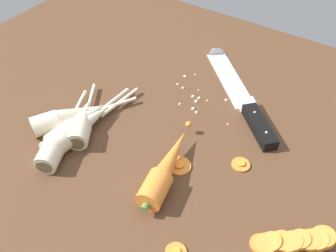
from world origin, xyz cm
name	(u,v)px	position (x,y,z in cm)	size (l,w,h in cm)	color
ground_plane	(174,133)	(0.00, 0.00, -2.00)	(120.00, 90.00, 4.00)	brown
chefs_knife	(236,89)	(5.34, 16.33, 0.65)	(27.46, 26.37, 4.18)	silver
whole_carrot	(166,168)	(5.60, -11.00, 2.10)	(7.35, 20.86, 4.20)	orange
parsnip_front	(68,117)	(-17.10, -10.90, 1.98)	(12.24, 19.45, 4.00)	beige
parsnip_mid_left	(59,138)	(-14.40, -15.82, 1.98)	(10.95, 20.53, 4.00)	beige
parsnip_mid_right	(79,124)	(-14.03, -11.19, 1.98)	(4.49, 21.05, 4.00)	beige
parsnip_back	(83,121)	(-13.87, -10.22, 1.98)	(11.46, 16.49, 4.00)	beige
parsnip_outer	(80,128)	(-13.04, -11.98, 1.98)	(5.07, 23.93, 4.00)	beige
carrot_slice_stack	(292,241)	(27.83, -11.82, 1.47)	(10.58, 7.85, 3.98)	orange
carrot_slice_stray_near	(241,164)	(15.20, -1.89, 0.36)	(3.24, 3.24, 0.70)	orange
carrot_slice_stray_mid	(176,252)	(14.59, -21.92, 0.36)	(3.14, 3.14, 0.70)	orange
carrot_slice_stray_far	(179,165)	(6.36, -8.07, 0.36)	(4.21, 4.21, 0.70)	orange
mince_crumbs	(195,96)	(-0.89, 9.75, 0.35)	(15.61, 11.36, 0.78)	beige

